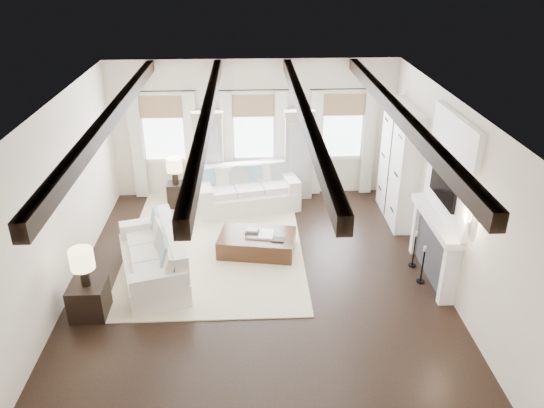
{
  "coord_description": "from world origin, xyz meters",
  "views": [
    {
      "loc": [
        -0.12,
        -7.95,
        5.42
      ],
      "look_at": [
        0.28,
        0.75,
        1.15
      ],
      "focal_mm": 35.0,
      "sensor_mm": 36.0,
      "label": 1
    }
  ],
  "objects_px": {
    "sofa_back": "(247,191)",
    "side_table_front": "(89,299)",
    "ottoman": "(257,243)",
    "sofa_left": "(156,259)",
    "side_table_back": "(177,195)"
  },
  "relations": [
    {
      "from": "sofa_back",
      "to": "ottoman",
      "type": "bearing_deg",
      "value": -84.99
    },
    {
      "from": "sofa_back",
      "to": "side_table_back",
      "type": "distance_m",
      "value": 1.61
    },
    {
      "from": "sofa_back",
      "to": "side_table_back",
      "type": "xyz_separation_m",
      "value": [
        -1.61,
        0.07,
        -0.1
      ]
    },
    {
      "from": "sofa_back",
      "to": "side_table_front",
      "type": "xyz_separation_m",
      "value": [
        -2.57,
        -3.85,
        -0.11
      ]
    },
    {
      "from": "sofa_back",
      "to": "side_table_front",
      "type": "relative_size",
      "value": 4.18
    },
    {
      "from": "side_table_front",
      "to": "sofa_left",
      "type": "bearing_deg",
      "value": 47.76
    },
    {
      "from": "sofa_left",
      "to": "side_table_back",
      "type": "height_order",
      "value": "sofa_left"
    },
    {
      "from": "side_table_back",
      "to": "side_table_front",
      "type": "bearing_deg",
      "value": -103.74
    },
    {
      "from": "ottoman",
      "to": "side_table_back",
      "type": "bearing_deg",
      "value": 140.3
    },
    {
      "from": "side_table_front",
      "to": "ottoman",
      "type": "bearing_deg",
      "value": 33.6
    },
    {
      "from": "ottoman",
      "to": "sofa_left",
      "type": "bearing_deg",
      "value": -146.43
    },
    {
      "from": "side_table_back",
      "to": "ottoman",
      "type": "bearing_deg",
      "value": -49.51
    },
    {
      "from": "side_table_back",
      "to": "sofa_back",
      "type": "bearing_deg",
      "value": -2.36
    },
    {
      "from": "sofa_back",
      "to": "ottoman",
      "type": "distance_m",
      "value": 2.04
    },
    {
      "from": "sofa_back",
      "to": "sofa_left",
      "type": "bearing_deg",
      "value": -120.08
    }
  ]
}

